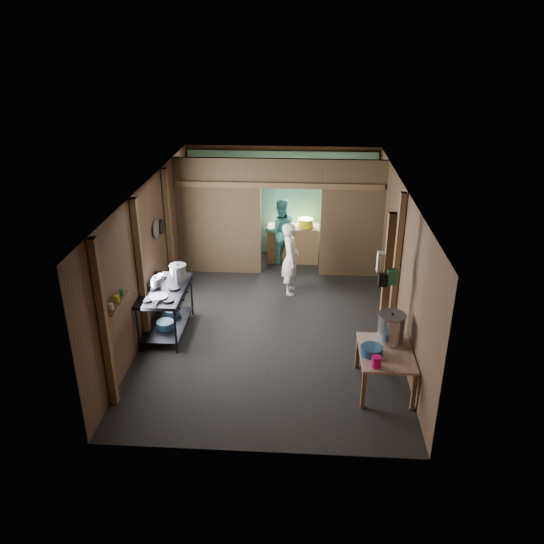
# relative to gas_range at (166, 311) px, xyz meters

# --- Properties ---
(floor) EXTENTS (4.50, 7.00, 0.00)m
(floor) POSITION_rel_gas_range_xyz_m (1.88, 0.54, -0.44)
(floor) COLOR black
(floor) RESTS_ON ground
(ceiling) EXTENTS (4.50, 7.00, 0.00)m
(ceiling) POSITION_rel_gas_range_xyz_m (1.88, 0.54, 2.16)
(ceiling) COLOR #42403D
(ceiling) RESTS_ON ground
(wall_back) EXTENTS (4.50, 0.00, 2.60)m
(wall_back) POSITION_rel_gas_range_xyz_m (1.88, 4.04, 0.86)
(wall_back) COLOR brown
(wall_back) RESTS_ON ground
(wall_front) EXTENTS (4.50, 0.00, 2.60)m
(wall_front) POSITION_rel_gas_range_xyz_m (1.88, -2.96, 0.86)
(wall_front) COLOR brown
(wall_front) RESTS_ON ground
(wall_left) EXTENTS (0.00, 7.00, 2.60)m
(wall_left) POSITION_rel_gas_range_xyz_m (-0.37, 0.54, 0.86)
(wall_left) COLOR brown
(wall_left) RESTS_ON ground
(wall_right) EXTENTS (0.00, 7.00, 2.60)m
(wall_right) POSITION_rel_gas_range_xyz_m (4.13, 0.54, 0.86)
(wall_right) COLOR brown
(wall_right) RESTS_ON ground
(partition_left) EXTENTS (1.85, 0.10, 2.60)m
(partition_left) POSITION_rel_gas_range_xyz_m (0.55, 2.74, 0.86)
(partition_left) COLOR brown
(partition_left) RESTS_ON floor
(partition_right) EXTENTS (1.35, 0.10, 2.60)m
(partition_right) POSITION_rel_gas_range_xyz_m (3.46, 2.74, 0.86)
(partition_right) COLOR brown
(partition_right) RESTS_ON floor
(partition_header) EXTENTS (1.30, 0.10, 0.60)m
(partition_header) POSITION_rel_gas_range_xyz_m (2.13, 2.74, 1.86)
(partition_header) COLOR brown
(partition_header) RESTS_ON wall_back
(turquoise_panel) EXTENTS (4.40, 0.06, 2.50)m
(turquoise_panel) POSITION_rel_gas_range_xyz_m (1.88, 3.98, 0.81)
(turquoise_panel) COLOR #639A9B
(turquoise_panel) RESTS_ON wall_back
(back_counter) EXTENTS (1.20, 0.50, 0.85)m
(back_counter) POSITION_rel_gas_range_xyz_m (2.18, 3.49, -0.01)
(back_counter) COLOR brown
(back_counter) RESTS_ON floor
(wall_clock) EXTENTS (0.20, 0.03, 0.20)m
(wall_clock) POSITION_rel_gas_range_xyz_m (2.13, 3.94, 1.46)
(wall_clock) COLOR beige
(wall_clock) RESTS_ON wall_back
(post_left_a) EXTENTS (0.10, 0.12, 2.60)m
(post_left_a) POSITION_rel_gas_range_xyz_m (-0.30, -2.06, 0.86)
(post_left_a) COLOR brown
(post_left_a) RESTS_ON floor
(post_left_b) EXTENTS (0.10, 0.12, 2.60)m
(post_left_b) POSITION_rel_gas_range_xyz_m (-0.30, -0.26, 0.86)
(post_left_b) COLOR brown
(post_left_b) RESTS_ON floor
(post_left_c) EXTENTS (0.10, 0.12, 2.60)m
(post_left_c) POSITION_rel_gas_range_xyz_m (-0.30, 1.74, 0.86)
(post_left_c) COLOR brown
(post_left_c) RESTS_ON floor
(post_right) EXTENTS (0.10, 0.12, 2.60)m
(post_right) POSITION_rel_gas_range_xyz_m (4.06, 0.34, 0.86)
(post_right) COLOR brown
(post_right) RESTS_ON floor
(post_free) EXTENTS (0.12, 0.12, 2.60)m
(post_free) POSITION_rel_gas_range_xyz_m (3.73, -0.76, 0.86)
(post_free) COLOR brown
(post_free) RESTS_ON floor
(cross_beam) EXTENTS (4.40, 0.12, 0.12)m
(cross_beam) POSITION_rel_gas_range_xyz_m (1.88, 2.69, 1.61)
(cross_beam) COLOR brown
(cross_beam) RESTS_ON wall_left
(pan_lid_big) EXTENTS (0.03, 0.34, 0.34)m
(pan_lid_big) POSITION_rel_gas_range_xyz_m (-0.33, 0.94, 1.21)
(pan_lid_big) COLOR slate
(pan_lid_big) RESTS_ON wall_left
(pan_lid_small) EXTENTS (0.03, 0.30, 0.30)m
(pan_lid_small) POSITION_rel_gas_range_xyz_m (-0.33, 1.34, 1.11)
(pan_lid_small) COLOR black
(pan_lid_small) RESTS_ON wall_left
(wall_shelf) EXTENTS (0.14, 0.80, 0.03)m
(wall_shelf) POSITION_rel_gas_range_xyz_m (-0.27, -1.56, 0.96)
(wall_shelf) COLOR brown
(wall_shelf) RESTS_ON wall_left
(jar_white) EXTENTS (0.07, 0.07, 0.10)m
(jar_white) POSITION_rel_gas_range_xyz_m (-0.27, -1.81, 1.03)
(jar_white) COLOR beige
(jar_white) RESTS_ON wall_shelf
(jar_yellow) EXTENTS (0.08, 0.08, 0.10)m
(jar_yellow) POSITION_rel_gas_range_xyz_m (-0.27, -1.56, 1.03)
(jar_yellow) COLOR #C4CB14
(jar_yellow) RESTS_ON wall_shelf
(jar_green) EXTENTS (0.06, 0.06, 0.10)m
(jar_green) POSITION_rel_gas_range_xyz_m (-0.27, -1.34, 1.03)
(jar_green) COLOR #297C50
(jar_green) RESTS_ON wall_shelf
(bag_white) EXTENTS (0.22, 0.15, 0.32)m
(bag_white) POSITION_rel_gas_range_xyz_m (3.68, -0.68, 1.34)
(bag_white) COLOR beige
(bag_white) RESTS_ON post_free
(bag_green) EXTENTS (0.16, 0.12, 0.24)m
(bag_green) POSITION_rel_gas_range_xyz_m (3.80, -0.82, 1.16)
(bag_green) COLOR #297C50
(bag_green) RESTS_ON post_free
(bag_black) EXTENTS (0.14, 0.10, 0.20)m
(bag_black) POSITION_rel_gas_range_xyz_m (3.66, -0.84, 1.11)
(bag_black) COLOR black
(bag_black) RESTS_ON post_free
(gas_range) EXTENTS (0.76, 1.49, 0.88)m
(gas_range) POSITION_rel_gas_range_xyz_m (0.00, 0.00, 0.00)
(gas_range) COLOR black
(gas_range) RESTS_ON floor
(prep_table) EXTENTS (0.80, 1.10, 0.65)m
(prep_table) POSITION_rel_gas_range_xyz_m (3.71, -1.44, -0.12)
(prep_table) COLOR tan
(prep_table) RESTS_ON floor
(stove_pot_large) EXTENTS (0.32, 0.32, 0.32)m
(stove_pot_large) POSITION_rel_gas_range_xyz_m (0.17, 0.38, 0.58)
(stove_pot_large) COLOR #BDBDBD
(stove_pot_large) RESTS_ON gas_range
(stove_pot_med) EXTENTS (0.28, 0.28, 0.20)m
(stove_pot_med) POSITION_rel_gas_range_xyz_m (-0.17, 0.05, 0.52)
(stove_pot_med) COLOR #BDBDBD
(stove_pot_med) RESTS_ON gas_range
(stove_saucepan) EXTENTS (0.17, 0.17, 0.09)m
(stove_saucepan) POSITION_rel_gas_range_xyz_m (-0.17, 0.38, 0.49)
(stove_saucepan) COLOR #BDBDBD
(stove_saucepan) RESTS_ON gas_range
(frying_pan) EXTENTS (0.36, 0.56, 0.07)m
(frying_pan) POSITION_rel_gas_range_xyz_m (0.00, -0.39, 0.47)
(frying_pan) COLOR slate
(frying_pan) RESTS_ON gas_range
(blue_tub_front) EXTENTS (0.31, 0.31, 0.13)m
(blue_tub_front) POSITION_rel_gas_range_xyz_m (0.00, -0.15, -0.20)
(blue_tub_front) COLOR navy
(blue_tub_front) RESTS_ON gas_range
(blue_tub_back) EXTENTS (0.31, 0.31, 0.13)m
(blue_tub_back) POSITION_rel_gas_range_xyz_m (0.00, 0.34, -0.21)
(blue_tub_back) COLOR navy
(blue_tub_back) RESTS_ON gas_range
(stock_pot) EXTENTS (0.52, 0.52, 0.49)m
(stock_pot) POSITION_rel_gas_range_xyz_m (3.80, -1.15, 0.44)
(stock_pot) COLOR #BDBDBD
(stock_pot) RESTS_ON prep_table
(wash_basin) EXTENTS (0.43, 0.43, 0.13)m
(wash_basin) POSITION_rel_gas_range_xyz_m (3.48, -1.52, 0.27)
(wash_basin) COLOR navy
(wash_basin) RESTS_ON prep_table
(pink_bucket) EXTENTS (0.16, 0.16, 0.17)m
(pink_bucket) POSITION_rel_gas_range_xyz_m (3.51, -1.85, 0.29)
(pink_bucket) COLOR #C90A61
(pink_bucket) RESTS_ON prep_table
(knife) EXTENTS (0.30, 0.12, 0.01)m
(knife) POSITION_rel_gas_range_xyz_m (3.60, -1.92, 0.21)
(knife) COLOR #BDBDBD
(knife) RESTS_ON prep_table
(yellow_tub) EXTENTS (0.35, 0.35, 0.20)m
(yellow_tub) POSITION_rel_gas_range_xyz_m (2.46, 3.49, 0.51)
(yellow_tub) COLOR #C4CB14
(yellow_tub) RESTS_ON back_counter
(cook) EXTENTS (0.40, 0.58, 1.52)m
(cook) POSITION_rel_gas_range_xyz_m (2.17, 1.78, 0.32)
(cook) COLOR white
(cook) RESTS_ON floor
(worker_back) EXTENTS (0.88, 0.75, 1.55)m
(worker_back) POSITION_rel_gas_range_xyz_m (1.88, 3.36, 0.34)
(worker_back) COLOR teal
(worker_back) RESTS_ON floor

